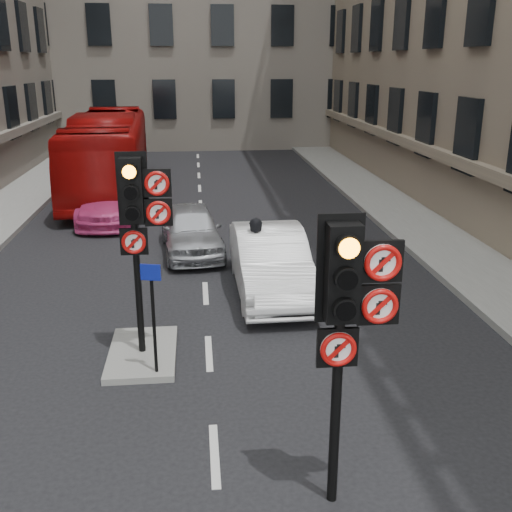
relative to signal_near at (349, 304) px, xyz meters
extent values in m
cube|color=gray|center=(5.71, 11.01, -2.50)|extent=(3.00, 50.00, 0.16)
cube|color=gray|center=(-2.69, 4.01, -2.52)|extent=(1.20, 2.00, 0.12)
cylinder|color=black|center=(-0.09, 0.01, -1.38)|extent=(0.12, 0.12, 2.40)
cube|color=black|center=(-0.09, 0.01, 0.37)|extent=(0.36, 0.28, 1.10)
cube|color=black|center=(-0.09, 0.14, 0.37)|extent=(0.52, 0.03, 1.25)
cylinder|color=orange|center=(-0.09, -0.24, 0.72)|extent=(0.22, 0.01, 0.22)
cylinder|color=black|center=(-0.09, -0.24, 0.37)|extent=(0.22, 0.01, 0.22)
cylinder|color=black|center=(-0.09, -0.24, 0.02)|extent=(0.22, 0.01, 0.22)
cube|color=black|center=(0.33, -0.01, 0.49)|extent=(0.47, 0.05, 0.47)
cylinder|color=white|center=(0.33, -0.05, 0.49)|extent=(0.41, 0.02, 0.41)
torus|color=#BF0C0A|center=(0.33, -0.07, 0.49)|extent=(0.41, 0.06, 0.41)
cube|color=#BF0C0A|center=(0.33, -0.07, 0.49)|extent=(0.25, 0.01, 0.25)
cube|color=black|center=(0.33, -0.01, -0.01)|extent=(0.47, 0.05, 0.47)
cylinder|color=white|center=(0.33, -0.05, -0.01)|extent=(0.41, 0.02, 0.41)
torus|color=#BF0C0A|center=(0.33, -0.07, -0.01)|extent=(0.41, 0.06, 0.41)
cube|color=#BF0C0A|center=(0.33, -0.07, -0.01)|extent=(0.25, 0.01, 0.25)
cube|color=black|center=(-0.11, -0.01, -0.51)|extent=(0.47, 0.05, 0.47)
cylinder|color=white|center=(-0.11, -0.05, -0.51)|extent=(0.41, 0.02, 0.41)
torus|color=#BF0C0A|center=(-0.11, -0.07, -0.51)|extent=(0.41, 0.06, 0.41)
cube|color=#BF0C0A|center=(-0.11, -0.07, -0.51)|extent=(0.25, 0.01, 0.25)
cylinder|color=black|center=(-2.69, 4.01, -1.26)|extent=(0.12, 0.12, 2.40)
cube|color=black|center=(-2.69, 4.01, 0.49)|extent=(0.36, 0.28, 1.10)
cube|color=black|center=(-2.69, 4.14, 0.49)|extent=(0.52, 0.03, 1.25)
cylinder|color=orange|center=(-2.69, 3.76, 0.84)|extent=(0.22, 0.02, 0.22)
cylinder|color=black|center=(-2.69, 3.76, 0.49)|extent=(0.22, 0.02, 0.22)
cylinder|color=black|center=(-2.69, 3.76, 0.14)|extent=(0.22, 0.02, 0.22)
cube|color=black|center=(-2.27, 3.99, 0.61)|extent=(0.47, 0.05, 0.47)
cylinder|color=white|center=(-2.27, 3.95, 0.61)|extent=(0.41, 0.02, 0.41)
torus|color=#BF0C0A|center=(-2.27, 3.93, 0.61)|extent=(0.41, 0.06, 0.41)
cube|color=#BF0C0A|center=(-2.27, 3.93, 0.61)|extent=(0.25, 0.02, 0.25)
cube|color=black|center=(-2.27, 3.99, 0.11)|extent=(0.47, 0.05, 0.47)
cylinder|color=white|center=(-2.27, 3.95, 0.11)|extent=(0.41, 0.02, 0.41)
torus|color=#BF0C0A|center=(-2.27, 3.93, 0.11)|extent=(0.41, 0.06, 0.41)
cube|color=#BF0C0A|center=(-2.27, 3.93, 0.11)|extent=(0.25, 0.02, 0.25)
cube|color=black|center=(-2.71, 3.99, -0.39)|extent=(0.47, 0.05, 0.47)
cylinder|color=white|center=(-2.71, 3.95, -0.39)|extent=(0.41, 0.02, 0.41)
torus|color=#BF0C0A|center=(-2.71, 3.93, -0.39)|extent=(0.41, 0.06, 0.41)
cube|color=#BF0C0A|center=(-2.71, 3.93, -0.39)|extent=(0.25, 0.02, 0.25)
imported|color=#A4A6AC|center=(-1.80, 10.18, -1.92)|extent=(1.93, 4.04, 1.33)
imported|color=white|center=(0.02, 6.94, -1.84)|extent=(1.64, 4.53, 1.48)
imported|color=#DA4087|center=(-4.38, 14.08, -1.91)|extent=(2.14, 4.74, 1.35)
imported|color=#9B0C0B|center=(-5.08, 18.60, -0.99)|extent=(3.25, 11.54, 3.18)
imported|color=black|center=(-0.24, 5.88, -2.11)|extent=(0.52, 1.58, 0.94)
imported|color=black|center=(-0.32, 6.99, -1.69)|extent=(0.75, 0.62, 1.78)
cylinder|color=black|center=(-2.39, 3.21, -1.52)|extent=(0.06, 0.06, 1.89)
cube|color=#0C198E|center=(-2.39, 3.16, -0.67)|extent=(0.33, 0.12, 0.26)
camera|label=1|loc=(-1.62, -5.92, 2.54)|focal=42.00mm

